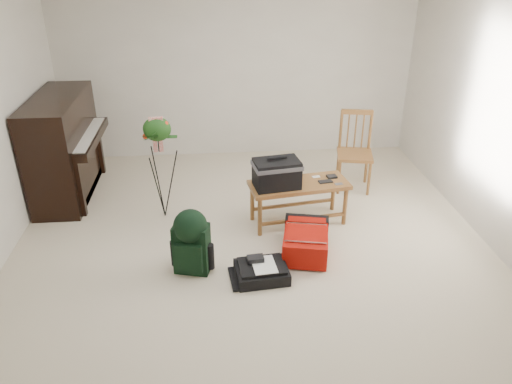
{
  "coord_description": "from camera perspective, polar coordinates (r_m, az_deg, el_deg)",
  "views": [
    {
      "loc": [
        -0.35,
        -4.26,
        2.92
      ],
      "look_at": [
        0.06,
        0.35,
        0.55
      ],
      "focal_mm": 35.0,
      "sensor_mm": 36.0,
      "label": 1
    }
  ],
  "objects": [
    {
      "name": "wall_back",
      "position": [
        7.21,
        -2.21,
        13.77
      ],
      "size": [
        5.0,
        0.04,
        2.5
      ],
      "primitive_type": "cube",
      "color": "silver",
      "rests_on": "floor"
    },
    {
      "name": "black_duffel",
      "position": [
        4.82,
        0.63,
        -9.0
      ],
      "size": [
        0.53,
        0.44,
        0.21
      ],
      "rotation": [
        0.0,
        0.0,
        0.1
      ],
      "color": "black",
      "rests_on": "floor"
    },
    {
      "name": "dining_chair",
      "position": [
        6.46,
        11.14,
        4.5
      ],
      "size": [
        0.51,
        0.51,
        1.0
      ],
      "rotation": [
        0.0,
        0.0,
        -0.19
      ],
      "color": "brown",
      "rests_on": "floor"
    },
    {
      "name": "bench",
      "position": [
        5.45,
        3.11,
        1.86
      ],
      "size": [
        1.15,
        0.6,
        0.84
      ],
      "rotation": [
        0.0,
        0.0,
        0.16
      ],
      "color": "brown",
      "rests_on": "floor"
    },
    {
      "name": "floor",
      "position": [
        5.17,
        -0.3,
        -7.18
      ],
      "size": [
        5.0,
        5.5,
        0.01
      ],
      "primitive_type": "cube",
      "color": "beige",
      "rests_on": "ground"
    },
    {
      "name": "flower_stand",
      "position": [
        5.69,
        -10.84,
        2.67
      ],
      "size": [
        0.41,
        0.41,
        1.24
      ],
      "rotation": [
        0.0,
        0.0,
        0.04
      ],
      "color": "black",
      "rests_on": "floor"
    },
    {
      "name": "red_suitcase",
      "position": [
        5.18,
        5.6,
        -5.31
      ],
      "size": [
        0.57,
        0.74,
        0.28
      ],
      "rotation": [
        0.0,
        0.0,
        -0.21
      ],
      "color": "#B40D07",
      "rests_on": "floor"
    },
    {
      "name": "green_backpack",
      "position": [
        4.79,
        -7.42,
        -5.31
      ],
      "size": [
        0.37,
        0.34,
        0.66
      ],
      "rotation": [
        0.0,
        0.0,
        -0.25
      ],
      "color": "black",
      "rests_on": "floor"
    },
    {
      "name": "piano",
      "position": [
        6.56,
        -21.02,
        4.6
      ],
      "size": [
        0.71,
        1.5,
        1.25
      ],
      "color": "black",
      "rests_on": "floor"
    }
  ]
}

